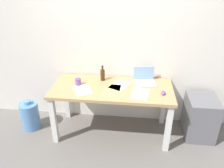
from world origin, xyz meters
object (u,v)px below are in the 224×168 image
computer_mouse (163,93)px  desk (112,94)px  coffee_mug (78,82)px  beer_bottle (103,75)px  laptop_right (145,80)px  filing_cabinet (200,117)px  water_cooler_jug (30,115)px

computer_mouse → desk: bearing=177.5°
coffee_mug → beer_bottle: bearing=31.0°
coffee_mug → computer_mouse: bearing=-6.2°
beer_bottle → coffee_mug: 0.37m
desk → beer_bottle: beer_bottle is taller
desk → coffee_mug: 0.49m
desk → laptop_right: size_ratio=4.94×
filing_cabinet → laptop_right: bearing=172.1°
desk → beer_bottle: 0.32m
coffee_mug → filing_cabinet: coffee_mug is taller
beer_bottle → computer_mouse: 0.89m
beer_bottle → coffee_mug: (-0.31, -0.19, -0.04)m
coffee_mug → desk: bearing=-2.4°
coffee_mug → filing_cabinet: size_ratio=0.16×
laptop_right → computer_mouse: (0.23, -0.29, -0.03)m
water_cooler_jug → filing_cabinet: size_ratio=0.78×
laptop_right → coffee_mug: (-0.91, -0.17, 0.01)m
laptop_right → filing_cabinet: laptop_right is taller
laptop_right → coffee_mug: bearing=-169.5°
beer_bottle → laptop_right: bearing=-1.7°
computer_mouse → coffee_mug: (-1.14, 0.12, 0.03)m
water_cooler_jug → desk: bearing=2.0°
water_cooler_jug → computer_mouse: bearing=-1.9°
coffee_mug → filing_cabinet: 1.79m
desk → beer_bottle: bearing=127.5°
beer_bottle → filing_cabinet: bearing=-5.3°
beer_bottle → filing_cabinet: beer_bottle is taller
desk → laptop_right: laptop_right is taller
beer_bottle → water_cooler_jug: bearing=-167.0°
laptop_right → coffee_mug: size_ratio=3.48×
desk → filing_cabinet: 1.29m
laptop_right → water_cooler_jug: 1.78m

